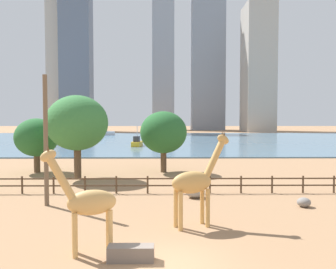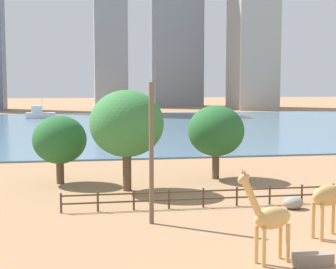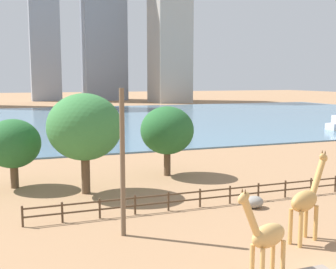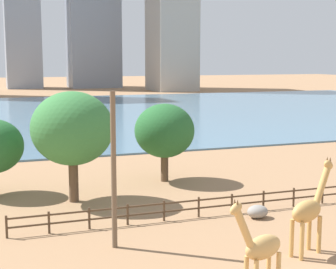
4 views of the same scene
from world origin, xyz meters
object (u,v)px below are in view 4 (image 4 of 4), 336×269
at_px(giraffe_tall, 309,210).
at_px(utility_pole, 114,171).
at_px(tree_center_broad, 165,131).
at_px(giraffe_companion, 260,248).
at_px(boulder_by_pole, 258,212).
at_px(tree_right_tall, 72,129).
at_px(boat_barge, 51,127).

height_order(giraffe_tall, utility_pole, utility_pole).
xyz_separation_m(utility_pole, tree_center_broad, (7.43, 13.28, 0.00)).
height_order(giraffe_companion, boulder_by_pole, giraffe_companion).
relative_size(boulder_by_pole, tree_right_tall, 0.17).
height_order(giraffe_companion, boat_barge, giraffe_companion).
bearing_deg(tree_center_broad, giraffe_companion, -98.26).
distance_m(tree_right_tall, boat_barge, 35.30).
bearing_deg(utility_pole, tree_center_broad, 60.78).
distance_m(giraffe_companion, tree_right_tall, 18.19).
distance_m(giraffe_tall, boulder_by_pole, 6.50).
relative_size(boulder_by_pole, tree_center_broad, 0.21).
bearing_deg(giraffe_companion, giraffe_tall, -162.33).
bearing_deg(tree_center_broad, utility_pole, -119.22).
xyz_separation_m(giraffe_tall, giraffe_companion, (-4.70, -3.36, -0.20)).
distance_m(boulder_by_pole, tree_center_broad, 12.14).
distance_m(giraffe_tall, boat_barge, 49.35).
bearing_deg(boulder_by_pole, tree_right_tall, 143.16).
bearing_deg(tree_right_tall, boulder_by_pole, -36.84).
bearing_deg(tree_right_tall, tree_center_broad, 24.40).
distance_m(giraffe_tall, tree_right_tall, 17.15).
bearing_deg(tree_right_tall, giraffe_companion, -73.90).
height_order(utility_pole, tree_right_tall, utility_pole).
bearing_deg(utility_pole, boulder_by_pole, 11.44).
height_order(giraffe_tall, tree_center_broad, tree_center_broad).
xyz_separation_m(giraffe_tall, tree_center_broad, (-1.67, 17.51, 1.85)).
bearing_deg(tree_center_broad, giraffe_tall, -84.56).
relative_size(utility_pole, boulder_by_pole, 6.14).
distance_m(giraffe_companion, boat_barge, 52.24).
height_order(giraffe_companion, tree_right_tall, tree_right_tall).
xyz_separation_m(giraffe_tall, boulder_by_pole, (0.59, 6.19, -1.90)).
distance_m(utility_pole, boulder_by_pole, 10.57).
xyz_separation_m(boulder_by_pole, tree_center_broad, (-2.26, 11.32, 3.74)).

